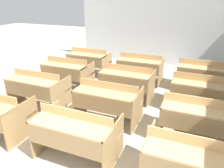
{
  "coord_description": "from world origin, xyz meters",
  "views": [
    {
      "loc": [
        1.51,
        -1.3,
        2.5
      ],
      "look_at": [
        -0.11,
        2.6,
        0.77
      ],
      "focal_mm": 35.0,
      "sensor_mm": 36.0,
      "label": 1
    }
  ],
  "objects_px": {
    "bench_front_right": "(194,162)",
    "bench_third_right": "(201,91)",
    "bench_third_left": "(67,71)",
    "bench_back_center": "(140,67)",
    "bench_back_right": "(202,74)",
    "bench_third_center": "(127,81)",
    "bench_second_left": "(38,87)",
    "bench_second_right": "(199,118)",
    "bench_front_center": "(76,132)",
    "bench_second_center": "(108,100)",
    "bench_back_left": "(89,60)"
  },
  "relations": [
    {
      "from": "bench_front_center",
      "to": "bench_third_center",
      "type": "bearing_deg",
      "value": 89.71
    },
    {
      "from": "bench_third_right",
      "to": "bench_third_left",
      "type": "bearing_deg",
      "value": 179.72
    },
    {
      "from": "bench_second_right",
      "to": "bench_third_center",
      "type": "relative_size",
      "value": 1.0
    },
    {
      "from": "bench_front_center",
      "to": "bench_second_left",
      "type": "height_order",
      "value": "same"
    },
    {
      "from": "bench_back_left",
      "to": "bench_back_center",
      "type": "height_order",
      "value": "same"
    },
    {
      "from": "bench_second_left",
      "to": "bench_third_center",
      "type": "height_order",
      "value": "same"
    },
    {
      "from": "bench_second_left",
      "to": "bench_third_center",
      "type": "distance_m",
      "value": 2.17
    },
    {
      "from": "bench_front_right",
      "to": "bench_front_center",
      "type": "bearing_deg",
      "value": -179.64
    },
    {
      "from": "bench_front_center",
      "to": "bench_third_left",
      "type": "xyz_separation_m",
      "value": [
        -1.78,
        2.46,
        0.0
      ]
    },
    {
      "from": "bench_back_center",
      "to": "bench_back_right",
      "type": "bearing_deg",
      "value": -0.05
    },
    {
      "from": "bench_front_center",
      "to": "bench_third_left",
      "type": "bearing_deg",
      "value": 125.77
    },
    {
      "from": "bench_third_left",
      "to": "bench_back_right",
      "type": "xyz_separation_m",
      "value": [
        3.54,
        1.22,
        0.0
      ]
    },
    {
      "from": "bench_back_left",
      "to": "bench_third_left",
      "type": "bearing_deg",
      "value": -91.27
    },
    {
      "from": "bench_back_left",
      "to": "bench_back_center",
      "type": "relative_size",
      "value": 1.0
    },
    {
      "from": "bench_front_right",
      "to": "bench_back_left",
      "type": "bearing_deg",
      "value": 133.65
    },
    {
      "from": "bench_third_left",
      "to": "bench_back_center",
      "type": "distance_m",
      "value": 2.17
    },
    {
      "from": "bench_third_right",
      "to": "bench_back_right",
      "type": "relative_size",
      "value": 1.0
    },
    {
      "from": "bench_second_left",
      "to": "bench_back_left",
      "type": "relative_size",
      "value": 1.0
    },
    {
      "from": "bench_third_left",
      "to": "bench_third_center",
      "type": "height_order",
      "value": "same"
    },
    {
      "from": "bench_back_right",
      "to": "bench_back_left",
      "type": "bearing_deg",
      "value": 179.65
    },
    {
      "from": "bench_second_left",
      "to": "bench_second_center",
      "type": "bearing_deg",
      "value": 0.58
    },
    {
      "from": "bench_back_left",
      "to": "bench_back_center",
      "type": "distance_m",
      "value": 1.76
    },
    {
      "from": "bench_front_right",
      "to": "bench_back_right",
      "type": "bearing_deg",
      "value": 90.08
    },
    {
      "from": "bench_third_center",
      "to": "bench_third_right",
      "type": "relative_size",
      "value": 1.0
    },
    {
      "from": "bench_front_center",
      "to": "bench_third_left",
      "type": "height_order",
      "value": "same"
    },
    {
      "from": "bench_third_right",
      "to": "bench_back_left",
      "type": "bearing_deg",
      "value": 160.4
    },
    {
      "from": "bench_second_left",
      "to": "bench_second_right",
      "type": "distance_m",
      "value": 3.57
    },
    {
      "from": "bench_third_center",
      "to": "bench_back_left",
      "type": "relative_size",
      "value": 1.0
    },
    {
      "from": "bench_second_left",
      "to": "bench_second_right",
      "type": "height_order",
      "value": "same"
    },
    {
      "from": "bench_front_right",
      "to": "bench_back_center",
      "type": "xyz_separation_m",
      "value": [
        -1.76,
        3.67,
        0.0
      ]
    },
    {
      "from": "bench_front_center",
      "to": "bench_second_center",
      "type": "bearing_deg",
      "value": 89.47
    },
    {
      "from": "bench_front_right",
      "to": "bench_third_left",
      "type": "xyz_separation_m",
      "value": [
        -3.55,
        2.45,
        0.0
      ]
    },
    {
      "from": "bench_second_right",
      "to": "bench_second_left",
      "type": "bearing_deg",
      "value": 179.78
    },
    {
      "from": "bench_third_center",
      "to": "bench_front_center",
      "type": "bearing_deg",
      "value": -90.29
    },
    {
      "from": "bench_third_left",
      "to": "bench_third_right",
      "type": "bearing_deg",
      "value": -0.28
    },
    {
      "from": "bench_third_center",
      "to": "bench_back_center",
      "type": "bearing_deg",
      "value": 89.88
    },
    {
      "from": "bench_front_center",
      "to": "bench_front_right",
      "type": "height_order",
      "value": "same"
    },
    {
      "from": "bench_third_center",
      "to": "bench_back_left",
      "type": "xyz_separation_m",
      "value": [
        -1.76,
        1.26,
        0.0
      ]
    },
    {
      "from": "bench_back_center",
      "to": "bench_third_center",
      "type": "bearing_deg",
      "value": -90.12
    },
    {
      "from": "bench_back_center",
      "to": "bench_back_right",
      "type": "xyz_separation_m",
      "value": [
        1.75,
        -0.0,
        0.0
      ]
    },
    {
      "from": "bench_front_right",
      "to": "bench_third_right",
      "type": "relative_size",
      "value": 1.0
    },
    {
      "from": "bench_second_left",
      "to": "bench_third_right",
      "type": "distance_m",
      "value": 3.77
    },
    {
      "from": "bench_front_right",
      "to": "bench_second_left",
      "type": "relative_size",
      "value": 1.0
    },
    {
      "from": "bench_front_center",
      "to": "bench_second_left",
      "type": "bearing_deg",
      "value": 145.52
    },
    {
      "from": "bench_third_left",
      "to": "bench_third_center",
      "type": "xyz_separation_m",
      "value": [
        1.79,
        -0.02,
        0.0
      ]
    },
    {
      "from": "bench_second_center",
      "to": "bench_third_left",
      "type": "distance_m",
      "value": 2.16
    },
    {
      "from": "bench_third_right",
      "to": "bench_back_left",
      "type": "relative_size",
      "value": 1.0
    },
    {
      "from": "bench_front_right",
      "to": "bench_second_right",
      "type": "relative_size",
      "value": 1.0
    },
    {
      "from": "bench_front_right",
      "to": "bench_second_right",
      "type": "xyz_separation_m",
      "value": [
        0.01,
        1.2,
        0.0
      ]
    },
    {
      "from": "bench_third_center",
      "to": "bench_back_center",
      "type": "distance_m",
      "value": 1.24
    }
  ]
}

